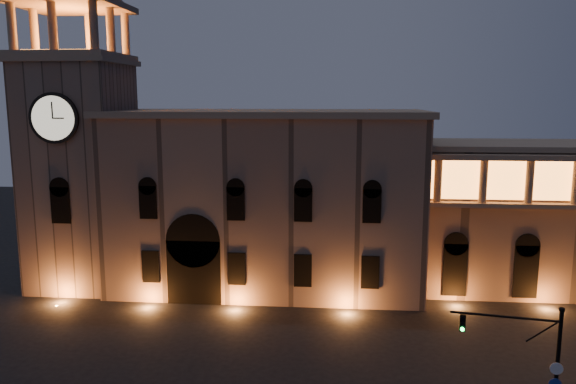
{
  "coord_description": "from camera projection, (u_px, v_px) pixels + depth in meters",
  "views": [
    {
      "loc": [
        4.85,
        -32.42,
        18.87
      ],
      "look_at": [
        0.66,
        16.0,
        10.63
      ],
      "focal_mm": 35.0,
      "sensor_mm": 36.0,
      "label": 1
    }
  ],
  "objects": [
    {
      "name": "traffic_light",
      "position": [
        536.0,
        373.0,
        30.09
      ],
      "size": [
        5.83,
        1.31,
        8.09
      ],
      "rotation": [
        0.0,
        0.0,
        -0.17
      ],
      "color": "black",
      "rests_on": "ground"
    },
    {
      "name": "government_building",
      "position": [
        266.0,
        200.0,
        55.67
      ],
      "size": [
        30.8,
        12.8,
        17.6
      ],
      "color": "#7E6352",
      "rests_on": "ground"
    },
    {
      "name": "clock_tower",
      "position": [
        80.0,
        162.0,
        55.68
      ],
      "size": [
        9.8,
        9.8,
        32.4
      ],
      "color": "#7E6352",
      "rests_on": "ground"
    }
  ]
}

